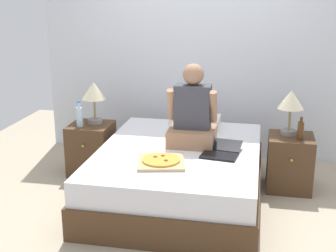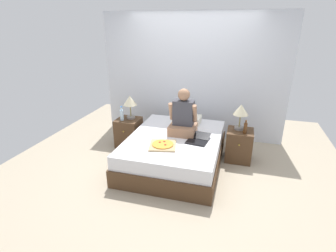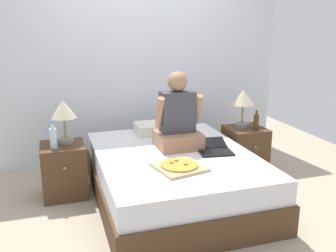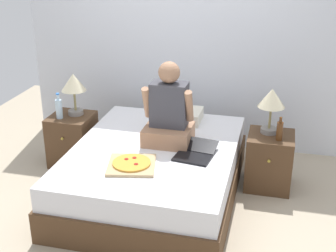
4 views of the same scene
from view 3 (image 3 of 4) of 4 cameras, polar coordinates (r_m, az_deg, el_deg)
name	(u,v)px [view 3 (image 3 of 4)]	position (r m, az deg, el deg)	size (l,w,h in m)	color
ground_plane	(174,199)	(3.92, 0.86, -11.07)	(5.74, 5.74, 0.00)	tan
wall_back	(140,64)	(4.84, -4.26, 9.46)	(3.74, 0.12, 2.50)	silver
bed	(174,177)	(3.82, 0.87, -7.72)	(1.53, 1.99, 0.51)	#4C331E
nightstand_left	(64,170)	(4.05, -15.54, -6.50)	(0.44, 0.47, 0.55)	#4C331E
lamp_on_left_nightstand	(64,112)	(3.92, -15.62, 2.05)	(0.26, 0.26, 0.45)	gray
water_bottle	(53,137)	(3.84, -17.08, -1.68)	(0.07, 0.07, 0.28)	silver
nightstand_right	(245,150)	(4.59, 11.61, -3.60)	(0.44, 0.47, 0.55)	#4C331E
lamp_on_right_nightstand	(243,100)	(4.46, 11.37, 3.90)	(0.26, 0.26, 0.45)	gray
beer_bottle	(256,122)	(4.44, 13.28, 0.66)	(0.06, 0.06, 0.23)	#512D14
pillow	(158,128)	(4.37, -1.51, -0.29)	(0.52, 0.34, 0.12)	silver
person_seated	(178,120)	(3.82, 1.49, 0.93)	(0.47, 0.40, 0.78)	#A37556
laptop	(214,149)	(3.79, 7.04, -3.52)	(0.37, 0.45, 0.07)	black
pizza_box	(179,166)	(3.32, 1.73, -6.18)	(0.48, 0.48, 0.05)	tan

